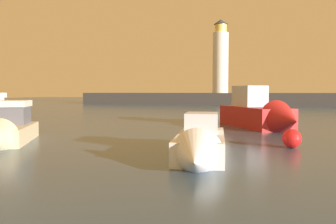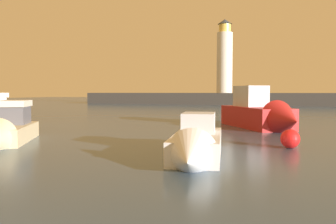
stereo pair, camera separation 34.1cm
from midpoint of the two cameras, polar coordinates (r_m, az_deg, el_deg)
ground_plane at (r=34.23m, az=9.29°, el=-0.80°), size 220.00×220.00×0.00m
breakwater at (r=65.89m, az=14.68°, el=1.99°), size 71.05×5.88×2.21m
lighthouse at (r=67.36m, az=8.22°, el=8.46°), size 2.86×2.86×13.48m
motorboat_0 at (r=12.46m, az=4.28°, el=-5.32°), size 2.93×6.37×1.92m
motorboat_1 at (r=23.90m, az=14.31°, el=-0.38°), size 6.48×8.04×3.17m
motorboat_3 at (r=17.81m, az=-24.89°, el=-2.76°), size 4.50×5.93×2.37m
mooring_buoy at (r=15.91m, az=18.55°, el=-4.03°), size 0.80×0.80×0.80m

